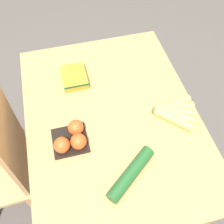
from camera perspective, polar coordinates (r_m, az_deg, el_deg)
ground_plane at (r=1.89m, az=0.00°, el=-14.09°), size 12.00×12.00×0.00m
dining_table at (r=1.32m, az=0.00°, el=-3.97°), size 1.07×0.79×0.77m
chair at (r=1.50m, az=-23.23°, el=-10.49°), size 0.43×0.41×0.96m
banana_bunch at (r=1.23m, az=13.24°, el=0.09°), size 0.19×0.20×0.04m
tomato_pack at (r=1.12m, az=-8.77°, el=-5.69°), size 0.15×0.15×0.08m
carrot_bag at (r=1.35m, az=-8.22°, el=7.62°), size 0.15×0.12×0.04m
cucumber_near at (r=1.05m, az=4.09°, el=-13.24°), size 0.20×0.23×0.05m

